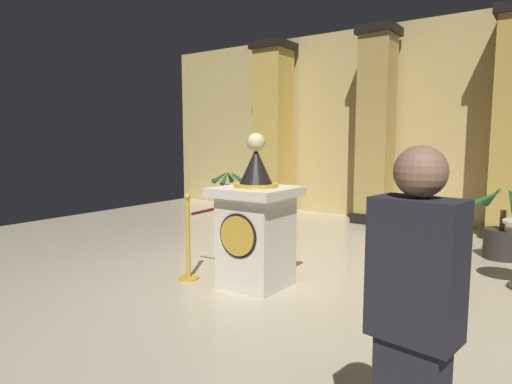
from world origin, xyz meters
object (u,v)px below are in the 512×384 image
at_px(pedestal_clock, 256,227).
at_px(stanchion_far, 188,250).
at_px(potted_palm_right, 502,235).
at_px(bystander_guest, 414,326).
at_px(potted_palm_left, 228,205).
at_px(stanchion_near, 266,231).

relative_size(pedestal_clock, stanchion_far, 1.67).
bearing_deg(potted_palm_right, stanchion_far, -132.68).
bearing_deg(bystander_guest, potted_palm_left, 135.02).
bearing_deg(bystander_guest, pedestal_clock, 137.50).
distance_m(stanchion_far, potted_palm_left, 3.70).
distance_m(stanchion_near, bystander_guest, 4.34).
distance_m(pedestal_clock, stanchion_far, 0.88).
relative_size(potted_palm_right, bystander_guest, 0.64).
height_order(potted_palm_left, bystander_guest, bystander_guest).
distance_m(stanchion_far, potted_palm_right, 4.30).
bearing_deg(potted_palm_left, potted_palm_right, 0.02).
bearing_deg(bystander_guest, potted_palm_right, 91.77).
bearing_deg(pedestal_clock, bystander_guest, -42.50).
relative_size(pedestal_clock, potted_palm_right, 1.64).
distance_m(stanchion_near, potted_palm_right, 3.26).
xyz_separation_m(potted_palm_right, bystander_guest, (0.15, -4.99, 0.52)).
bearing_deg(potted_palm_right, bystander_guest, -88.23).
xyz_separation_m(pedestal_clock, potted_palm_left, (-2.70, 2.89, -0.34)).
distance_m(pedestal_clock, potted_palm_left, 3.97).
xyz_separation_m(stanchion_far, potted_palm_right, (2.92, 3.16, -0.02)).
bearing_deg(stanchion_near, pedestal_clock, -61.83).
xyz_separation_m(stanchion_near, stanchion_far, (-0.19, -1.38, -0.01)).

